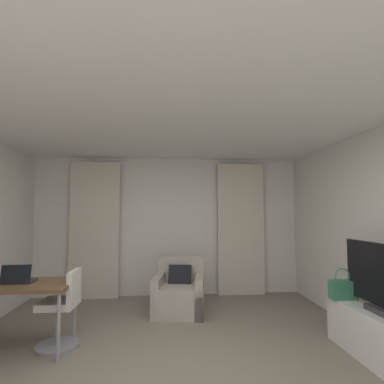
% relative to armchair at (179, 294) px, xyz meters
% --- Properties ---
extents(wall_window, '(5.12, 0.06, 2.60)m').
position_rel_armchair_xyz_m(wall_window, '(-0.15, 1.01, 1.02)').
color(wall_window, silver).
rests_on(wall_window, ground).
extents(ceiling, '(5.12, 6.12, 0.06)m').
position_rel_armchair_xyz_m(ceiling, '(-0.15, -2.02, 2.35)').
color(ceiling, white).
rests_on(ceiling, wall_left).
extents(curtain_left_panel, '(0.90, 0.06, 2.50)m').
position_rel_armchair_xyz_m(curtain_left_panel, '(-1.53, 0.88, 0.97)').
color(curtain_left_panel, beige).
rests_on(curtain_left_panel, ground).
extents(curtain_right_panel, '(0.90, 0.06, 2.50)m').
position_rel_armchair_xyz_m(curtain_right_panel, '(1.22, 0.88, 0.97)').
color(curtain_right_panel, beige).
rests_on(curtain_right_panel, ground).
extents(armchair, '(0.87, 0.88, 0.82)m').
position_rel_armchair_xyz_m(armchair, '(0.00, 0.00, 0.00)').
color(armchair, '#B2A899').
rests_on(armchair, ground).
extents(desk, '(1.28, 0.65, 0.75)m').
position_rel_armchair_xyz_m(desk, '(-1.93, -1.14, 0.40)').
color(desk, brown).
rests_on(desk, ground).
extents(desk_chair, '(0.48, 0.48, 0.88)m').
position_rel_armchair_xyz_m(desk_chair, '(-1.42, -1.09, 0.11)').
color(desk_chair, gray).
rests_on(desk_chair, ground).
extents(laptop, '(0.33, 0.26, 0.22)m').
position_rel_armchair_xyz_m(laptop, '(-1.90, -1.12, 0.51)').
color(laptop, '#2D2D33').
rests_on(laptop, desk).
extents(tv_console, '(0.45, 1.33, 0.52)m').
position_rel_armchair_xyz_m(tv_console, '(2.03, -1.76, -0.03)').
color(tv_console, white).
rests_on(tv_console, ground).
extents(tv_flatscreen, '(0.20, 1.13, 0.72)m').
position_rel_armchair_xyz_m(tv_flatscreen, '(2.03, -1.80, 0.58)').
color(tv_flatscreen, '#333338').
rests_on(tv_flatscreen, tv_console).
extents(handbag_primary, '(0.30, 0.14, 0.37)m').
position_rel_armchair_xyz_m(handbag_primary, '(1.92, -1.27, 0.35)').
color(handbag_primary, '#387F5B').
rests_on(handbag_primary, tv_console).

